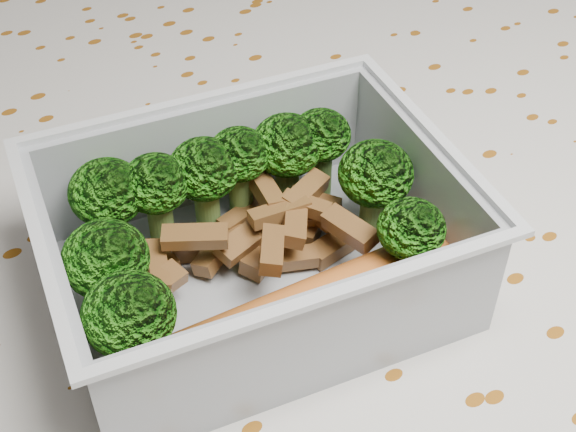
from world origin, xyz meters
TOP-DOWN VIEW (x-y plane):
  - dining_table at (0.00, 0.00)m, footprint 1.40×0.90m
  - tablecloth at (0.00, 0.00)m, footprint 1.46×0.96m
  - lunch_container at (-0.03, -0.01)m, footprint 0.21×0.18m
  - broccoli_florets at (-0.03, 0.01)m, footprint 0.18×0.13m
  - meat_pile at (-0.02, -0.00)m, footprint 0.12×0.08m
  - sausage at (-0.03, -0.05)m, footprint 0.17×0.04m

SIDE VIEW (x-z plane):
  - dining_table at x=0.00m, z-range 0.29..1.04m
  - tablecloth at x=0.00m, z-range 0.62..0.81m
  - meat_pile at x=-0.02m, z-range 0.76..0.79m
  - sausage at x=-0.03m, z-range 0.76..0.79m
  - lunch_container at x=-0.03m, z-range 0.75..0.81m
  - broccoli_florets at x=-0.03m, z-range 0.77..0.82m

